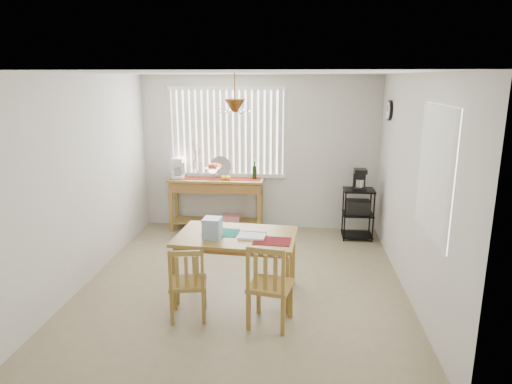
# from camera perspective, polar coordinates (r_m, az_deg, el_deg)

# --- Properties ---
(ground) EXTENTS (4.00, 4.50, 0.01)m
(ground) POSITION_cam_1_polar(r_m,az_deg,el_deg) (5.99, -1.47, -11.11)
(ground) COLOR gray
(room_shell) EXTENTS (4.20, 4.70, 2.70)m
(room_shell) POSITION_cam_1_polar(r_m,az_deg,el_deg) (5.50, -1.54, 5.15)
(room_shell) COLOR beige
(room_shell) RESTS_ON ground
(sideboard) EXTENTS (1.59, 0.45, 0.89)m
(sideboard) POSITION_cam_1_polar(r_m,az_deg,el_deg) (7.74, -4.91, 0.04)
(sideboard) COLOR olive
(sideboard) RESTS_ON ground
(sideboard_items) EXTENTS (1.51, 0.38, 0.69)m
(sideboard_items) POSITION_cam_1_polar(r_m,az_deg,el_deg) (7.73, -6.92, 2.76)
(sideboard_items) COLOR maroon
(sideboard_items) RESTS_ON sideboard
(wire_cart) EXTENTS (0.48, 0.39, 0.82)m
(wire_cart) POSITION_cam_1_polar(r_m,az_deg,el_deg) (7.52, 12.63, -2.09)
(wire_cart) COLOR black
(wire_cart) RESTS_ON ground
(cart_items) EXTENTS (0.19, 0.23, 0.34)m
(cart_items) POSITION_cam_1_polar(r_m,az_deg,el_deg) (7.41, 12.82, 1.51)
(cart_items) COLOR black
(cart_items) RESTS_ON wire_cart
(dining_table) EXTENTS (1.46, 1.00, 0.75)m
(dining_table) POSITION_cam_1_polar(r_m,az_deg,el_deg) (5.44, -2.47, -6.21)
(dining_table) COLOR olive
(dining_table) RESTS_ON ground
(table_items) EXTENTS (1.07, 0.57, 0.24)m
(table_items) POSITION_cam_1_polar(r_m,az_deg,el_deg) (5.30, -4.20, -4.79)
(table_items) COLOR #157967
(table_items) RESTS_ON dining_table
(chair_left) EXTENTS (0.45, 0.45, 0.84)m
(chair_left) POSITION_cam_1_polar(r_m,az_deg,el_deg) (5.02, -8.52, -11.24)
(chair_left) COLOR olive
(chair_left) RESTS_ON ground
(chair_right) EXTENTS (0.50, 0.50, 0.92)m
(chair_right) POSITION_cam_1_polar(r_m,az_deg,el_deg) (4.82, 1.68, -11.66)
(chair_right) COLOR olive
(chair_right) RESTS_ON ground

